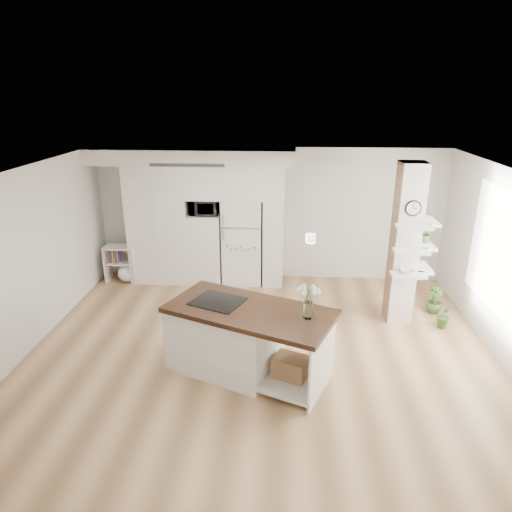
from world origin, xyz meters
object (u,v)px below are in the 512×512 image
at_px(refrigerator, 242,241).
at_px(bookshelf, 124,266).
at_px(kitchen_island, 233,336).
at_px(floor_plant_a, 444,315).

relative_size(refrigerator, bookshelf, 2.29).
height_order(refrigerator, kitchen_island, refrigerator).
height_order(kitchen_island, floor_plant_a, kitchen_island).
bearing_deg(floor_plant_a, kitchen_island, -157.24).
relative_size(refrigerator, kitchen_island, 0.71).
bearing_deg(kitchen_island, bookshelf, 154.11).
relative_size(refrigerator, floor_plant_a, 3.83).
height_order(refrigerator, bookshelf, refrigerator).
bearing_deg(floor_plant_a, refrigerator, 153.46).
xyz_separation_m(kitchen_island, floor_plant_a, (3.36, 1.41, -0.29)).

